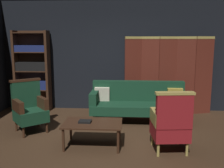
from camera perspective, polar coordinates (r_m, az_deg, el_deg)
ground_plane at (r=4.66m, az=-0.68°, el=-13.29°), size 10.00×10.00×0.00m
back_wall at (r=6.75m, az=0.95°, el=6.15°), size 7.20×0.10×2.80m
folding_screen at (r=6.60m, az=12.16°, el=2.24°), size 2.16×0.30×1.90m
bookshelf at (r=6.97m, az=-17.13°, el=2.99°), size 0.90×0.32×2.05m
velvet_couch at (r=5.89m, az=5.78°, el=-3.77°), size 2.12×0.78×0.88m
coffee_table at (r=4.51m, az=-4.27°, el=-9.03°), size 1.00×0.64×0.42m
armchair_gilt_accent at (r=4.34m, az=12.83°, el=-8.40°), size 0.64×0.63×1.04m
armchair_wing_left at (r=5.43m, az=-17.75°, el=-4.94°), size 0.81×0.81×1.04m
book_black_cloth at (r=4.52m, az=-5.95°, el=-8.20°), size 0.22×0.17×0.03m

